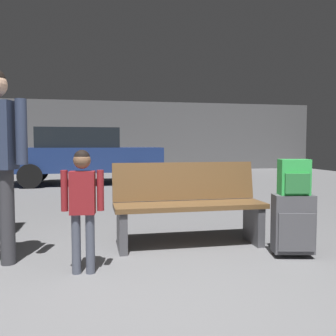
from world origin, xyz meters
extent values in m
cube|color=slate|center=(0.00, 4.00, -0.05)|extent=(18.00, 18.00, 0.10)
cube|color=#565658|center=(0.00, 12.86, 1.40)|extent=(18.00, 0.12, 2.80)
cube|color=brown|center=(0.52, 1.42, 0.44)|extent=(1.60, 0.44, 0.05)
cube|color=brown|center=(0.52, 1.67, 0.68)|extent=(1.60, 0.12, 0.42)
cube|color=#4C4C51|center=(-0.20, 1.43, 0.21)|extent=(0.08, 0.40, 0.41)
cube|color=#4C4C51|center=(1.24, 1.42, 0.21)|extent=(0.08, 0.40, 0.41)
cube|color=#4C4C51|center=(1.40, 0.89, 0.32)|extent=(0.41, 0.28, 0.56)
cube|color=#4C4C51|center=(1.38, 0.78, 0.26)|extent=(0.34, 0.10, 0.36)
cube|color=#A5A5AA|center=(1.42, 0.97, 0.59)|extent=(0.14, 0.05, 0.02)
cylinder|color=black|center=(1.27, 1.01, 0.02)|extent=(0.03, 0.05, 0.04)
cylinder|color=black|center=(1.58, 0.94, 0.02)|extent=(0.03, 0.05, 0.04)
cube|color=green|center=(1.40, 0.89, 0.77)|extent=(0.31, 0.21, 0.34)
cube|color=#2B773A|center=(1.38, 0.80, 0.72)|extent=(0.23, 0.07, 0.19)
cylinder|color=black|center=(1.40, 0.89, 0.93)|extent=(0.06, 0.04, 0.02)
cylinder|color=#4C5160|center=(-0.51, 0.81, 0.25)|extent=(0.08, 0.08, 0.51)
cylinder|color=#4C5160|center=(-0.63, 0.83, 0.25)|extent=(0.08, 0.08, 0.51)
cube|color=maroon|center=(-0.57, 0.82, 0.69)|extent=(0.22, 0.15, 0.36)
cylinder|color=maroon|center=(-0.42, 0.80, 0.70)|extent=(0.06, 0.06, 0.34)
cylinder|color=maroon|center=(-0.72, 0.84, 0.70)|extent=(0.06, 0.06, 0.34)
sphere|color=brown|center=(-0.57, 0.82, 0.96)|extent=(0.14, 0.14, 0.14)
sphere|color=black|center=(-0.57, 0.82, 0.98)|extent=(0.13, 0.13, 0.13)
cylinder|color=red|center=(-0.63, 0.94, 0.70)|extent=(0.06, 0.06, 0.10)
cylinder|color=red|center=(-0.63, 0.94, 0.78)|extent=(0.01, 0.01, 0.06)
cylinder|color=#38383D|center=(-1.24, 1.21, 0.43)|extent=(0.13, 0.13, 0.86)
cylinder|color=#2D3851|center=(-1.10, 1.17, 1.20)|extent=(0.10, 0.10, 0.58)
cube|color=navy|center=(-0.68, 8.06, 0.67)|extent=(4.14, 1.80, 0.64)
cube|color=black|center=(-0.83, 8.06, 1.25)|extent=(2.14, 1.59, 0.52)
cylinder|color=black|center=(0.60, 8.89, 0.30)|extent=(0.60, 0.22, 0.60)
cylinder|color=black|center=(0.64, 7.29, 0.30)|extent=(0.60, 0.22, 0.60)
cylinder|color=black|center=(-1.99, 8.83, 0.30)|extent=(0.60, 0.22, 0.60)
cylinder|color=black|center=(-1.95, 7.23, 0.30)|extent=(0.60, 0.22, 0.60)
camera|label=1|loc=(-0.50, -2.34, 1.09)|focal=39.86mm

